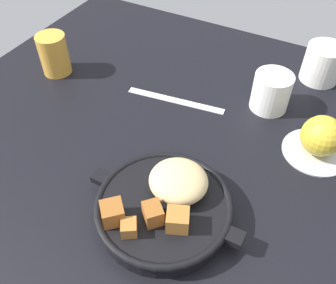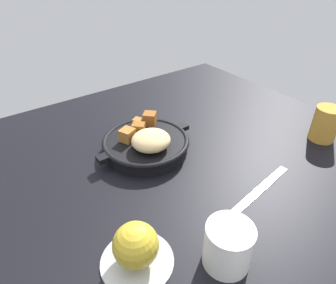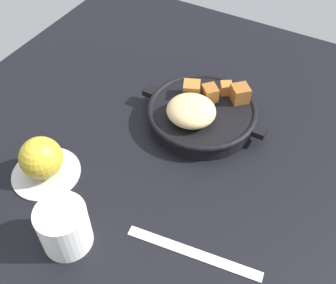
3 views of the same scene
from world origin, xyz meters
The scene contains 7 objects.
ground_plane centered at (0.00, 0.00, -1.20)cm, with size 103.44×98.54×2.40cm, color black.
cast_iron_skillet centered at (3.78, -9.88, 2.60)cm, with size 25.18×20.91×7.28cm.
saucer_plate centered at (21.39, 14.40, 0.30)cm, with size 11.77×11.77×0.60cm, color #B7BABF.
red_apple centered at (21.39, 14.40, 4.20)cm, with size 7.19×7.19×7.19cm, color gold.
butter_knife centered at (-7.45, 15.41, 0.18)cm, with size 20.77×1.60×0.36cm, color silver.
juice_glass_amber centered at (-35.86, 12.24, 4.45)cm, with size 6.35×6.35×8.90cm, color gold.
white_creamer_pitcher centered at (9.98, 22.67, 3.82)cm, with size 7.50×7.50×7.64cm, color white.
Camera 2 is at (34.16, 39.88, 41.96)cm, focal length 31.30 mm.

